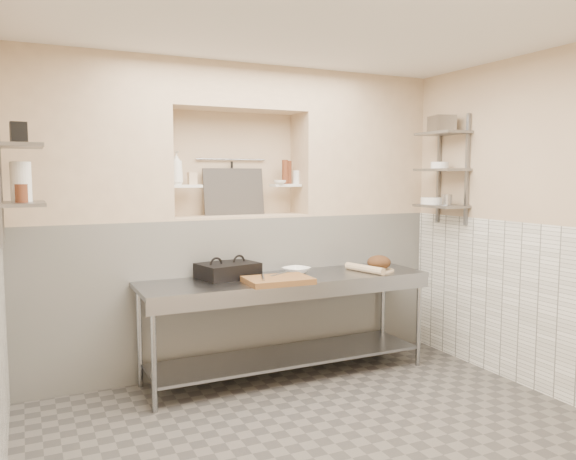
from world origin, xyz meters
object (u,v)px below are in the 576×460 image
rolling_pin (365,269)px  jug_left (21,182)px  panini_press (228,271)px  bread_loaf (379,262)px  bowl_alcove (280,182)px  cutting_board (278,280)px  mixing_bowl (296,270)px  bottle_soap (176,168)px  prep_table (287,306)px

rolling_pin → jug_left: size_ratio=1.61×
panini_press → rolling_pin: 1.28m
rolling_pin → bread_loaf: bearing=-0.5°
rolling_pin → bowl_alcove: 1.16m
cutting_board → mixing_bowl: size_ratio=2.30×
cutting_board → mixing_bowl: mixing_bowl is taller
rolling_pin → bowl_alcove: size_ratio=3.75×
bowl_alcove → bottle_soap: bearing=178.0°
cutting_board → bread_loaf: size_ratio=2.43×
prep_table → cutting_board: (-0.19, -0.21, 0.28)m
cutting_board → rolling_pin: rolling_pin is taller
prep_table → rolling_pin: rolling_pin is taller
panini_press → bowl_alcove: 1.05m
rolling_pin → prep_table: bearing=174.3°
panini_press → cutting_board: panini_press is taller
bread_loaf → bottle_soap: (-1.75, 0.62, 0.88)m
cutting_board → bread_loaf: bread_loaf is taller
bread_loaf → prep_table: bearing=175.2°
bowl_alcove → jug_left: size_ratio=0.43×
cutting_board → bowl_alcove: (0.35, 0.72, 0.81)m
prep_table → cutting_board: size_ratio=4.82×
bowl_alcove → jug_left: 2.32m
panini_press → mixing_bowl: (0.65, -0.04, -0.04)m
rolling_pin → bread_loaf: (0.16, -0.00, 0.05)m
rolling_pin → jug_left: (-2.85, 0.04, 0.82)m
prep_table → mixing_bowl: (0.16, 0.14, 0.29)m
bottle_soap → bowl_alcove: bearing=-2.0°
cutting_board → bottle_soap: (-0.65, 0.76, 0.94)m
bread_loaf → bottle_soap: bottle_soap is taller
mixing_bowl → rolling_pin: size_ratio=0.52×
panini_press → bottle_soap: bearing=121.4°
bottle_soap → bowl_alcove: (1.00, -0.04, -0.13)m
cutting_board → bowl_alcove: bearing=64.4°
mixing_bowl → bowl_alcove: (0.00, 0.37, 0.80)m
prep_table → jug_left: 2.37m
prep_table → mixing_bowl: size_ratio=11.09×
panini_press → bread_loaf: size_ratio=2.52×
panini_press → cutting_board: (0.30, -0.40, -0.04)m
panini_press → bottle_soap: bottle_soap is taller
bottle_soap → prep_table: bearing=-33.0°
mixing_bowl → bottle_soap: size_ratio=0.79×
bread_loaf → bowl_alcove: size_ratio=1.84×
prep_table → bread_loaf: (0.92, -0.08, 0.34)m
panini_press → prep_table: bearing=-32.9°
mixing_bowl → rolling_pin: bearing=-19.6°
prep_table → mixing_bowl: bearing=41.2°
mixing_bowl → bowl_alcove: size_ratio=1.95×
prep_table → jug_left: jug_left is taller
bottle_soap → bread_loaf: bearing=-19.5°
bread_loaf → mixing_bowl: bearing=164.1°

